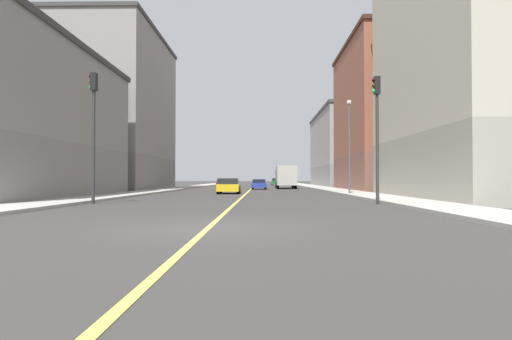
# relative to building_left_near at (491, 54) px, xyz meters

# --- Properties ---
(ground_plane) EXTENTS (400.00, 400.00, 0.00)m
(ground_plane) POSITION_rel_building_left_near_xyz_m (-15.80, -15.52, -9.11)
(ground_plane) COLOR #32302F
(ground_plane) RESTS_ON ground
(sidewalk_left) EXTENTS (2.92, 168.00, 0.15)m
(sidewalk_left) POSITION_rel_building_left_near_xyz_m (-6.76, 33.48, -9.03)
(sidewalk_left) COLOR #9E9B93
(sidewalk_left) RESTS_ON ground
(sidewalk_right) EXTENTS (2.92, 168.00, 0.15)m
(sidewalk_right) POSITION_rel_building_left_near_xyz_m (-24.84, 33.48, -9.03)
(sidewalk_right) COLOR #9E9B93
(sidewalk_right) RESTS_ON ground
(lane_center_stripe) EXTENTS (0.16, 154.00, 0.01)m
(lane_center_stripe) POSITION_rel_building_left_near_xyz_m (-15.80, 33.48, -9.10)
(lane_center_stripe) COLOR #E5D14C
(lane_center_stripe) RESTS_ON ground
(building_left_near) EXTENTS (10.90, 16.77, 18.19)m
(building_left_near) POSITION_rel_building_left_near_xyz_m (0.00, 0.00, 0.00)
(building_left_near) COLOR #9D9688
(building_left_near) RESTS_ON ground
(building_left_mid) EXTENTS (10.90, 16.63, 16.01)m
(building_left_mid) POSITION_rel_building_left_near_xyz_m (0.00, 19.28, -1.09)
(building_left_mid) COLOR brown
(building_left_mid) RESTS_ON ground
(building_left_far) EXTENTS (10.90, 23.73, 12.03)m
(building_left_far) POSITION_rel_building_left_near_xyz_m (-0.00, 42.19, -3.08)
(building_left_far) COLOR gray
(building_left_far) RESTS_ON ground
(building_right_corner) EXTENTS (10.90, 19.06, 10.23)m
(building_right_corner) POSITION_rel_building_left_near_xyz_m (-31.61, 1.14, -3.98)
(building_right_corner) COLOR slate
(building_right_corner) RESTS_ON ground
(building_right_midblock) EXTENTS (10.90, 18.35, 17.99)m
(building_right_midblock) POSITION_rel_building_left_near_xyz_m (-31.61, 21.78, -0.10)
(building_right_midblock) COLOR slate
(building_right_midblock) RESTS_ON ground
(traffic_light_left_near) EXTENTS (0.40, 0.32, 6.44)m
(traffic_light_left_near) POSITION_rel_building_left_near_xyz_m (-8.64, -5.33, -4.97)
(traffic_light_left_near) COLOR #2D2D2D
(traffic_light_left_near) RESTS_ON ground
(traffic_light_right_near) EXTENTS (0.40, 0.32, 6.67)m
(traffic_light_right_near) POSITION_rel_building_left_near_xyz_m (-23.00, -5.33, -4.84)
(traffic_light_right_near) COLOR #2D2D2D
(traffic_light_right_near) RESTS_ON ground
(street_lamp_left_near) EXTENTS (0.36, 0.36, 7.28)m
(street_lamp_left_near) POSITION_rel_building_left_near_xyz_m (-7.62, 6.44, -4.55)
(street_lamp_left_near) COLOR #4C4C51
(street_lamp_left_near) RESTS_ON ground
(car_maroon) EXTENTS (1.98, 4.43, 1.28)m
(car_maroon) POSITION_rel_building_left_near_xyz_m (-19.76, 31.16, -8.48)
(car_maroon) COLOR maroon
(car_maroon) RESTS_ON ground
(car_green) EXTENTS (2.00, 4.07, 1.33)m
(car_green) POSITION_rel_building_left_near_xyz_m (-11.75, 53.67, -8.44)
(car_green) COLOR #1E6B38
(car_green) RESTS_ON ground
(car_blue) EXTENTS (1.82, 4.16, 1.20)m
(car_blue) POSITION_rel_building_left_near_xyz_m (-14.83, 24.67, -8.51)
(car_blue) COLOR #23389E
(car_blue) RESTS_ON ground
(car_yellow) EXTENTS (1.93, 4.06, 1.31)m
(car_yellow) POSITION_rel_building_left_near_xyz_m (-17.29, 9.74, -8.46)
(car_yellow) COLOR gold
(car_yellow) RESTS_ON ground
(box_truck) EXTENTS (2.49, 7.68, 2.87)m
(box_truck) POSITION_rel_building_left_near_xyz_m (-11.43, 27.77, -7.55)
(box_truck) COLOR maroon
(box_truck) RESTS_ON ground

